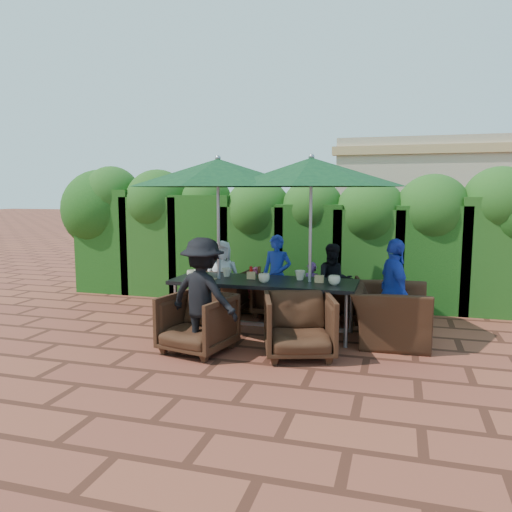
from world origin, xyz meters
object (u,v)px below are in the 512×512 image
(chair_far_mid, at_px, (277,293))
(chair_near_right, at_px, (299,322))
(chair_end_right, at_px, (390,305))
(chair_far_left, at_px, (224,289))
(dining_table, at_px, (264,285))
(chair_far_right, at_px, (337,297))
(umbrella_right, at_px, (311,173))
(umbrella_left, at_px, (218,173))
(chair_near_left, at_px, (197,320))

(chair_far_mid, bearing_deg, chair_near_right, 112.17)
(chair_near_right, height_order, chair_end_right, chair_end_right)
(chair_far_left, bearing_deg, dining_table, 137.41)
(chair_far_right, bearing_deg, umbrella_right, 63.11)
(dining_table, height_order, chair_far_mid, dining_table)
(chair_far_left, xyz_separation_m, chair_near_right, (1.61, -1.82, 0.02))
(umbrella_left, relative_size, chair_near_right, 2.96)
(chair_far_right, distance_m, chair_near_right, 1.83)
(chair_far_right, relative_size, chair_near_right, 0.88)
(dining_table, xyz_separation_m, chair_far_mid, (-0.07, 1.05, -0.32))
(umbrella_right, bearing_deg, dining_table, -175.68)
(dining_table, relative_size, chair_near_left, 3.20)
(chair_far_left, bearing_deg, umbrella_right, 152.97)
(chair_far_left, distance_m, chair_far_right, 1.83)
(dining_table, distance_m, umbrella_right, 1.66)
(dining_table, bearing_deg, umbrella_right, 4.32)
(umbrella_right, bearing_deg, chair_end_right, 1.15)
(umbrella_left, distance_m, umbrella_right, 1.28)
(umbrella_right, height_order, chair_end_right, umbrella_right)
(chair_far_mid, bearing_deg, chair_near_left, 77.23)
(chair_end_right, bearing_deg, chair_far_right, 39.29)
(chair_far_left, distance_m, chair_near_left, 2.03)
(chair_far_mid, distance_m, chair_near_left, 2.13)
(dining_table, distance_m, chair_end_right, 1.71)
(umbrella_right, distance_m, chair_near_left, 2.42)
(dining_table, xyz_separation_m, chair_far_right, (0.89, 0.98, -0.31))
(umbrella_right, height_order, chair_near_right, umbrella_right)
(chair_far_mid, height_order, chair_far_right, chair_far_right)
(chair_far_mid, xyz_separation_m, chair_end_right, (1.76, -0.98, 0.13))
(chair_far_left, height_order, chair_near_right, chair_near_right)
(chair_far_mid, height_order, chair_end_right, chair_end_right)
(umbrella_left, height_order, chair_near_left, umbrella_left)
(chair_far_mid, relative_size, chair_end_right, 0.64)
(umbrella_right, bearing_deg, umbrella_left, -175.16)
(chair_end_right, bearing_deg, umbrella_right, 88.98)
(umbrella_right, relative_size, chair_far_right, 3.36)
(chair_far_mid, bearing_deg, chair_end_right, 151.81)
(umbrella_right, bearing_deg, chair_near_right, -87.78)
(umbrella_left, bearing_deg, chair_far_right, 34.21)
(umbrella_right, bearing_deg, chair_far_mid, 124.87)
(umbrella_left, bearing_deg, dining_table, 5.36)
(umbrella_right, xyz_separation_m, chair_near_right, (0.03, -0.89, -1.80))
(umbrella_right, xyz_separation_m, chair_far_right, (0.26, 0.93, -1.85))
(dining_table, height_order, umbrella_right, umbrella_right)
(chair_near_right, bearing_deg, chair_end_right, 23.95)
(umbrella_left, height_order, chair_end_right, umbrella_left)
(chair_near_right, bearing_deg, chair_far_left, 113.94)
(chair_far_right, bearing_deg, chair_far_mid, -15.74)
(umbrella_left, relative_size, chair_near_left, 3.10)
(chair_far_left, xyz_separation_m, chair_far_mid, (0.87, 0.07, -0.04))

